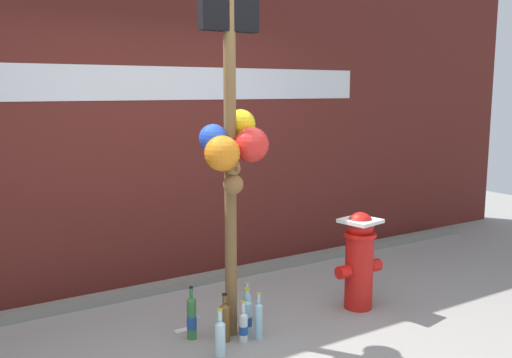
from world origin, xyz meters
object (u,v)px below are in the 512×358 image
Objects in this scene: bottle_4 at (192,318)px; bottle_6 at (243,326)px; bottle_3 at (225,321)px; memorial_post at (234,132)px; bottle_1 at (259,319)px; bottle_2 at (220,336)px; bottle_0 at (247,316)px; bottle_5 at (247,305)px; fire_hydrant at (359,258)px.

bottle_6 is at bearing -38.60° from bottle_4.
bottle_3 is 0.90× the size of bottle_4.
bottle_1 is (0.12, -0.13, -1.38)m from memorial_post.
bottle_3 is 0.25m from bottle_4.
memorial_post is at bearing 41.48° from bottle_2.
bottle_0 is at bearing 8.17° from bottle_3.
bottle_5 is 1.01× the size of bottle_6.
bottle_2 is (-0.25, -0.22, -1.39)m from memorial_post.
bottle_1 is at bearing -107.10° from bottle_5.
fire_hydrant is 1.10m from bottle_0.
bottle_5 is at bearing 163.11° from fire_hydrant.
bottle_0 is 1.05× the size of bottle_2.
bottle_0 is at bearing 31.58° from bottle_2.
bottle_3 is at bearing 178.38° from fire_hydrant.
fire_hydrant is 2.65× the size of bottle_5.
bottle_1 is 0.25m from bottle_3.
memorial_post reaches higher than bottle_1.
bottle_5 is (0.53, 0.08, -0.04)m from bottle_4.
bottle_2 is 0.35m from bottle_4.
bottle_0 is 1.15× the size of bottle_6.
bottle_4 reaches higher than bottle_5.
bottle_5 is at bearing 35.99° from bottle_3.
bottle_2 is 0.23m from bottle_3.
bottle_4 is (-0.39, 0.14, 0.02)m from bottle_0.
fire_hydrant is 2.33× the size of bottle_1.
bottle_3 reaches higher than bottle_1.
fire_hydrant reaches higher than bottle_2.
fire_hydrant reaches higher than bottle_3.
bottle_1 reaches higher than bottle_6.
fire_hydrant reaches higher than bottle_5.
bottle_1 is at bearing -75.99° from bottle_0.
fire_hydrant is 2.27× the size of bottle_3.
bottle_2 is 0.84× the size of bottle_4.
memorial_post is 1.42m from bottle_6.
fire_hydrant is 1.30m from bottle_3.
bottle_0 is 1.14× the size of bottle_5.
bottle_1 is at bearing -47.25° from memorial_post.
bottle_1 is at bearing -31.16° from bottle_4.
fire_hydrant is at bearing -7.89° from bottle_4.
bottle_3 reaches higher than bottle_2.
memorial_post is 8.39× the size of bottle_6.
memorial_post reaches higher than bottle_4.
bottle_0 is at bearing -121.57° from bottle_5.
bottle_2 is (-0.34, -0.21, 0.00)m from bottle_0.
bottle_2 reaches higher than bottle_5.
bottle_3 is 1.18× the size of bottle_6.
bottle_6 is at bearing -33.16° from bottle_3.
bottle_0 is 0.14m from bottle_6.
memorial_post is 7.12× the size of bottle_3.
memorial_post reaches higher than bottle_2.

